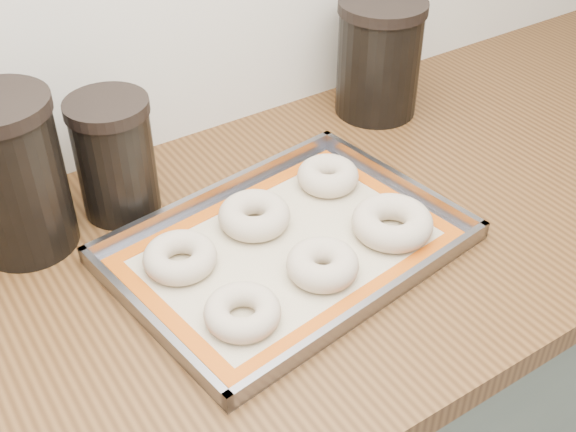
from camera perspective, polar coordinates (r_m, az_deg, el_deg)
cabinet at (r=1.39m, az=2.02°, el=-15.97°), size 3.00×0.65×0.86m
countertop at (r=1.06m, az=2.54°, el=-1.43°), size 3.06×0.68×0.04m
baking_tray at (r=1.00m, az=0.00°, el=-2.41°), size 0.50×0.39×0.03m
baking_mat at (r=1.00m, az=-0.00°, el=-2.50°), size 0.45×0.34×0.00m
bagel_front_left at (r=0.89m, az=-3.62°, el=-7.57°), size 0.12×0.12×0.03m
bagel_front_mid at (r=0.94m, az=2.75°, el=-3.84°), size 0.12×0.12×0.04m
bagel_front_right at (r=1.02m, az=8.24°, el=-0.51°), size 0.15×0.15×0.04m
bagel_back_left at (r=0.97m, az=-8.53°, el=-3.23°), size 0.12×0.12×0.03m
bagel_back_mid at (r=1.02m, az=-2.68°, el=0.05°), size 0.11×0.11×0.04m
bagel_back_right at (r=1.11m, az=3.17°, el=3.20°), size 0.10×0.10×0.04m
canister_left at (r=1.01m, az=-20.93°, el=3.01°), size 0.14×0.14×0.22m
canister_mid at (r=1.05m, az=-13.52°, el=4.56°), size 0.12×0.12×0.18m
canister_right at (r=1.29m, az=7.19°, el=12.30°), size 0.15×0.15×0.20m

